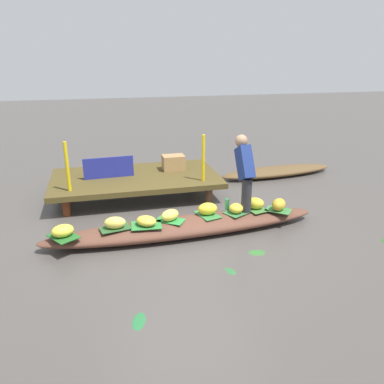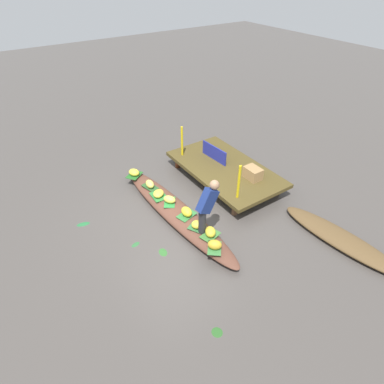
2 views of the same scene
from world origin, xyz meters
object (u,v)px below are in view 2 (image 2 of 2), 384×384
at_px(banana_bunch_1, 134,172).
at_px(banana_bunch_3, 170,199).
at_px(banana_bunch_0, 150,184).
at_px(produce_crate, 253,173).
at_px(water_bottle, 201,219).
at_px(market_banner, 214,153).
at_px(vendor_boat, 175,212).
at_px(banana_bunch_5, 215,245).
at_px(banana_bunch_7, 159,193).
at_px(banana_bunch_4, 197,224).
at_px(banana_bunch_2, 210,232).
at_px(banana_bunch_6, 187,212).
at_px(moored_boat, 340,239).
at_px(vendor_person, 207,205).

bearing_deg(banana_bunch_1, banana_bunch_3, 6.51).
relative_size(banana_bunch_0, produce_crate, 0.70).
relative_size(water_bottle, market_banner, 0.20).
distance_m(vendor_boat, banana_bunch_0, 1.09).
xyz_separation_m(banana_bunch_0, market_banner, (0.02, 2.02, 0.26)).
xyz_separation_m(banana_bunch_3, water_bottle, (0.98, 0.21, 0.00)).
xyz_separation_m(banana_bunch_1, water_bottle, (2.53, 0.39, 0.01)).
height_order(banana_bunch_5, market_banner, market_banner).
bearing_deg(vendor_boat, banana_bunch_5, -3.60).
bearing_deg(vendor_boat, water_bottle, 12.63).
relative_size(vendor_boat, water_bottle, 23.08).
bearing_deg(banana_bunch_7, banana_bunch_4, 5.17).
height_order(vendor_boat, banana_bunch_2, banana_bunch_2).
xyz_separation_m(banana_bunch_2, banana_bunch_6, (-0.82, -0.05, 0.00)).
xyz_separation_m(moored_boat, banana_bunch_7, (-3.35, -2.58, 0.23)).
bearing_deg(banana_bunch_3, vendor_boat, 2.31).
bearing_deg(vendor_person, vendor_boat, -170.96).
distance_m(banana_bunch_2, banana_bunch_7, 1.82).
distance_m(banana_bunch_5, produce_crate, 2.55).
distance_m(banana_bunch_4, vendor_person, 0.64).
bearing_deg(banana_bunch_4, banana_bunch_7, -174.83).
distance_m(banana_bunch_3, vendor_person, 1.39).
bearing_deg(market_banner, banana_bunch_5, -40.94).
relative_size(banana_bunch_3, produce_crate, 0.69).
bearing_deg(banana_bunch_1, banana_bunch_2, 5.96).
height_order(banana_bunch_1, banana_bunch_5, banana_bunch_5).
height_order(moored_boat, banana_bunch_4, banana_bunch_4).
bearing_deg(vendor_boat, moored_boat, 39.64).
distance_m(vendor_person, produce_crate, 2.18).
xyz_separation_m(banana_bunch_2, water_bottle, (-0.45, 0.08, -0.00)).
relative_size(banana_bunch_5, vendor_person, 0.24).
bearing_deg(banana_bunch_3, banana_bunch_4, 2.21).
distance_m(banana_bunch_1, banana_bunch_3, 1.56).
bearing_deg(water_bottle, banana_bunch_3, -167.81).
distance_m(banana_bunch_6, water_bottle, 0.39).
height_order(banana_bunch_3, market_banner, market_banner).
distance_m(banana_bunch_1, banana_bunch_7, 1.18).
distance_m(moored_boat, vendor_person, 3.01).
distance_m(banana_bunch_5, banana_bunch_6, 1.17).
xyz_separation_m(banana_bunch_1, vendor_person, (2.79, 0.35, 0.60)).
bearing_deg(moored_boat, vendor_person, -132.22).
relative_size(vendor_boat, banana_bunch_7, 13.68).
bearing_deg(banana_bunch_5, banana_bunch_6, 175.23).
xyz_separation_m(banana_bunch_0, banana_bunch_7, (0.45, -0.01, -0.02)).
bearing_deg(vendor_boat, banana_bunch_6, 7.96).
distance_m(banana_bunch_1, vendor_person, 2.87).
relative_size(moored_boat, banana_bunch_0, 8.89).
distance_m(banana_bunch_5, market_banner, 3.26).
relative_size(banana_bunch_1, produce_crate, 0.69).
distance_m(moored_boat, banana_bunch_2, 2.82).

